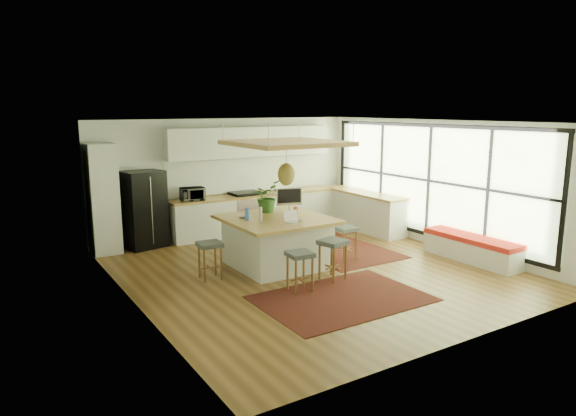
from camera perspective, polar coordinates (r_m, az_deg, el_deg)
floor at (r=9.62m, az=2.61°, el=-6.81°), size 7.00×7.00×0.00m
ceiling at (r=9.16m, az=2.76°, el=9.48°), size 7.00×7.00×0.00m
wall_back at (r=12.30m, az=-6.66°, el=3.51°), size 6.50×0.00×6.50m
wall_front at (r=6.79m, az=19.80°, el=-3.25°), size 6.50×0.00×6.50m
wall_left at (r=7.94m, az=-16.98°, el=-1.06°), size 0.00×7.00×7.00m
wall_right at (r=11.45m, az=16.19°, el=2.58°), size 0.00×7.00×7.00m
window_wall at (r=11.42m, az=16.10°, el=2.82°), size 0.10×6.20×2.60m
pantry at (r=11.09m, az=-19.79°, el=0.93°), size 0.55×0.60×2.25m
back_counter_base at (r=12.42m, az=-3.64°, el=-0.62°), size 4.20×0.60×0.88m
back_counter_top at (r=12.33m, az=-3.67°, el=1.47°), size 4.24×0.64×0.05m
backsplash at (r=12.53m, az=-4.35°, el=3.69°), size 4.20×0.02×0.80m
upper_cabinets at (r=12.31m, az=-4.06°, el=7.31°), size 4.20×0.34×0.70m
range at (r=12.29m, az=-4.67°, el=-0.47°), size 0.76×0.62×1.00m
right_counter_base at (r=12.79m, az=8.34°, el=-0.38°), size 0.60×2.50×0.88m
right_counter_top at (r=12.70m, az=8.40°, el=1.66°), size 0.64×2.54×0.05m
window_bench at (r=10.68m, az=19.59°, el=-4.24°), size 0.52×2.00×0.50m
ceiling_panel at (r=9.37m, az=-0.19°, el=5.55°), size 1.86×1.86×0.80m
rug_near at (r=8.26m, az=5.99°, el=-9.91°), size 2.60×1.80×0.01m
rug_right at (r=10.98m, az=5.46°, el=-4.55°), size 1.80×2.60×0.01m
fridge at (r=11.34m, az=-15.69°, el=0.36°), size 0.94×0.80×1.64m
island at (r=9.71m, az=-1.27°, el=-3.77°), size 1.85×1.85×0.93m
stool_near_left at (r=8.43m, az=1.32°, el=-6.89°), size 0.43×0.43×0.66m
stool_near_right at (r=9.01m, az=4.96°, el=-5.72°), size 0.50×0.50×0.71m
stool_right_front at (r=10.20m, az=6.35°, el=-3.75°), size 0.39×0.39×0.66m
stool_right_back at (r=10.90m, az=3.00°, el=-2.73°), size 0.44×0.44×0.72m
stool_left_side at (r=9.10m, az=-8.62°, el=-5.64°), size 0.42×0.42×0.66m
laptop at (r=9.20m, az=0.59°, el=-0.86°), size 0.29×0.31×0.22m
monitor at (r=10.15m, az=0.15°, el=1.07°), size 0.54×0.34×0.47m
microwave at (r=11.60m, az=-10.52°, el=1.69°), size 0.54×0.34×0.35m
island_plant at (r=10.11m, az=-2.42°, el=0.92°), size 0.83×0.84×0.48m
island_bowl at (r=9.61m, az=-4.97°, el=-0.97°), size 0.25×0.25×0.05m
island_bottle_0 at (r=9.41m, az=-4.47°, el=-0.78°), size 0.07×0.07×0.19m
island_bottle_1 at (r=9.26m, az=-2.93°, el=-0.95°), size 0.07×0.07×0.19m
island_bottle_2 at (r=9.47m, az=0.95°, el=-0.68°), size 0.07×0.07×0.19m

